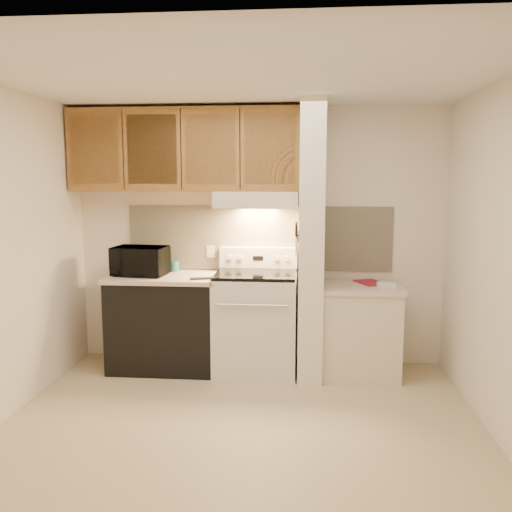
# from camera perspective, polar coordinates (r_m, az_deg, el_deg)

# --- Properties ---
(floor) EXTENTS (3.60, 3.60, 0.00)m
(floor) POSITION_cam_1_polar(r_m,az_deg,el_deg) (4.24, -1.46, -17.26)
(floor) COLOR #CAB78E
(floor) RESTS_ON ground
(ceiling) EXTENTS (3.60, 3.60, 0.00)m
(ceiling) POSITION_cam_1_polar(r_m,az_deg,el_deg) (3.89, -1.60, 18.22)
(ceiling) COLOR white
(ceiling) RESTS_ON wall_back
(wall_back) EXTENTS (3.60, 2.50, 0.02)m
(wall_back) POSITION_cam_1_polar(r_m,az_deg,el_deg) (5.35, 0.30, 2.05)
(wall_back) COLOR white
(wall_back) RESTS_ON floor
(wall_left) EXTENTS (0.02, 3.00, 2.50)m
(wall_left) POSITION_cam_1_polar(r_m,az_deg,el_deg) (4.45, -25.21, 0.02)
(wall_left) COLOR white
(wall_left) RESTS_ON floor
(wall_right) EXTENTS (0.02, 3.00, 2.50)m
(wall_right) POSITION_cam_1_polar(r_m,az_deg,el_deg) (4.08, 24.46, -0.61)
(wall_right) COLOR white
(wall_right) RESTS_ON floor
(backsplash) EXTENTS (2.60, 0.02, 0.63)m
(backsplash) POSITION_cam_1_polar(r_m,az_deg,el_deg) (5.34, 0.29, 1.88)
(backsplash) COLOR beige
(backsplash) RESTS_ON wall_back
(range_body) EXTENTS (0.76, 0.65, 0.92)m
(range_body) POSITION_cam_1_polar(r_m,az_deg,el_deg) (5.16, -0.02, -7.11)
(range_body) COLOR silver
(range_body) RESTS_ON floor
(oven_window) EXTENTS (0.50, 0.01, 0.30)m
(oven_window) POSITION_cam_1_polar(r_m,az_deg,el_deg) (4.85, -0.36, -7.64)
(oven_window) COLOR black
(oven_window) RESTS_ON range_body
(oven_handle) EXTENTS (0.65, 0.02, 0.02)m
(oven_handle) POSITION_cam_1_polar(r_m,az_deg,el_deg) (4.76, -0.40, -5.21)
(oven_handle) COLOR silver
(oven_handle) RESTS_ON range_body
(cooktop) EXTENTS (0.74, 0.64, 0.03)m
(cooktop) POSITION_cam_1_polar(r_m,az_deg,el_deg) (5.06, -0.02, -1.91)
(cooktop) COLOR black
(cooktop) RESTS_ON range_body
(range_backguard) EXTENTS (0.76, 0.08, 0.20)m
(range_backguard) POSITION_cam_1_polar(r_m,az_deg,el_deg) (5.32, 0.25, -0.16)
(range_backguard) COLOR silver
(range_backguard) RESTS_ON range_body
(range_display) EXTENTS (0.10, 0.01, 0.04)m
(range_display) POSITION_cam_1_polar(r_m,az_deg,el_deg) (5.28, 0.21, -0.22)
(range_display) COLOR black
(range_display) RESTS_ON range_backguard
(range_knob_left_outer) EXTENTS (0.05, 0.02, 0.05)m
(range_knob_left_outer) POSITION_cam_1_polar(r_m,az_deg,el_deg) (5.31, -2.81, -0.19)
(range_knob_left_outer) COLOR silver
(range_knob_left_outer) RESTS_ON range_backguard
(range_knob_left_inner) EXTENTS (0.05, 0.02, 0.05)m
(range_knob_left_inner) POSITION_cam_1_polar(r_m,az_deg,el_deg) (5.29, -1.73, -0.20)
(range_knob_left_inner) COLOR silver
(range_knob_left_inner) RESTS_ON range_backguard
(range_knob_right_inner) EXTENTS (0.05, 0.02, 0.05)m
(range_knob_right_inner) POSITION_cam_1_polar(r_m,az_deg,el_deg) (5.26, 2.16, -0.25)
(range_knob_right_inner) COLOR silver
(range_knob_right_inner) RESTS_ON range_backguard
(range_knob_right_outer) EXTENTS (0.05, 0.02, 0.05)m
(range_knob_right_outer) POSITION_cam_1_polar(r_m,az_deg,el_deg) (5.26, 3.25, -0.27)
(range_knob_right_outer) COLOR silver
(range_knob_right_outer) RESTS_ON range_backguard
(dishwasher_front) EXTENTS (1.00, 0.63, 0.87)m
(dishwasher_front) POSITION_cam_1_polar(r_m,az_deg,el_deg) (5.33, -9.56, -7.03)
(dishwasher_front) COLOR black
(dishwasher_front) RESTS_ON floor
(left_countertop) EXTENTS (1.04, 0.67, 0.04)m
(left_countertop) POSITION_cam_1_polar(r_m,az_deg,el_deg) (5.23, -9.68, -2.21)
(left_countertop) COLOR beige
(left_countertop) RESTS_ON dishwasher_front
(spoon_rest) EXTENTS (0.22, 0.12, 0.01)m
(spoon_rest) POSITION_cam_1_polar(r_m,az_deg,el_deg) (4.96, -5.73, -2.36)
(spoon_rest) COLOR black
(spoon_rest) RESTS_ON left_countertop
(teal_jar) EXTENTS (0.10, 0.10, 0.11)m
(teal_jar) POSITION_cam_1_polar(r_m,az_deg,el_deg) (5.41, -8.59, -1.04)
(teal_jar) COLOR #33706B
(teal_jar) RESTS_ON left_countertop
(outlet) EXTENTS (0.08, 0.01, 0.12)m
(outlet) POSITION_cam_1_polar(r_m,az_deg,el_deg) (5.41, -4.80, 0.49)
(outlet) COLOR beige
(outlet) RESTS_ON backsplash
(microwave) EXTENTS (0.52, 0.38, 0.27)m
(microwave) POSITION_cam_1_polar(r_m,az_deg,el_deg) (5.24, -12.10, -0.51)
(microwave) COLOR black
(microwave) RESTS_ON left_countertop
(partition_pillar) EXTENTS (0.22, 0.70, 2.50)m
(partition_pillar) POSITION_cam_1_polar(r_m,az_deg,el_deg) (4.99, 5.82, 1.56)
(partition_pillar) COLOR white
(partition_pillar) RESTS_ON floor
(pillar_trim) EXTENTS (0.01, 0.70, 0.04)m
(pillar_trim) POSITION_cam_1_polar(r_m,az_deg,el_deg) (4.98, 4.49, 2.15)
(pillar_trim) COLOR olive
(pillar_trim) RESTS_ON partition_pillar
(knife_strip) EXTENTS (0.02, 0.42, 0.04)m
(knife_strip) POSITION_cam_1_polar(r_m,az_deg,el_deg) (4.93, 4.42, 2.32)
(knife_strip) COLOR black
(knife_strip) RESTS_ON partition_pillar
(knife_blade_a) EXTENTS (0.01, 0.03, 0.16)m
(knife_blade_a) POSITION_cam_1_polar(r_m,az_deg,el_deg) (4.79, 4.24, 0.94)
(knife_blade_a) COLOR silver
(knife_blade_a) RESTS_ON knife_strip
(knife_handle_a) EXTENTS (0.02, 0.02, 0.10)m
(knife_handle_a) POSITION_cam_1_polar(r_m,az_deg,el_deg) (4.75, 4.26, 2.71)
(knife_handle_a) COLOR black
(knife_handle_a) RESTS_ON knife_strip
(knife_blade_b) EXTENTS (0.01, 0.04, 0.18)m
(knife_blade_b) POSITION_cam_1_polar(r_m,az_deg,el_deg) (4.87, 4.26, 0.95)
(knife_blade_b) COLOR silver
(knife_blade_b) RESTS_ON knife_strip
(knife_handle_b) EXTENTS (0.02, 0.02, 0.10)m
(knife_handle_b) POSITION_cam_1_polar(r_m,az_deg,el_deg) (4.84, 4.27, 2.81)
(knife_handle_b) COLOR black
(knife_handle_b) RESTS_ON knife_strip
(knife_blade_c) EXTENTS (0.01, 0.04, 0.20)m
(knife_blade_c) POSITION_cam_1_polar(r_m,az_deg,el_deg) (4.93, 4.26, 0.92)
(knife_blade_c) COLOR silver
(knife_blade_c) RESTS_ON knife_strip
(knife_handle_c) EXTENTS (0.02, 0.02, 0.10)m
(knife_handle_c) POSITION_cam_1_polar(r_m,az_deg,el_deg) (4.93, 4.29, 2.91)
(knife_handle_c) COLOR black
(knife_handle_c) RESTS_ON knife_strip
(knife_blade_d) EXTENTS (0.01, 0.04, 0.16)m
(knife_blade_d) POSITION_cam_1_polar(r_m,az_deg,el_deg) (5.02, 4.28, 1.28)
(knife_blade_d) COLOR silver
(knife_blade_d) RESTS_ON knife_strip
(knife_handle_d) EXTENTS (0.02, 0.02, 0.10)m
(knife_handle_d) POSITION_cam_1_polar(r_m,az_deg,el_deg) (5.00, 4.30, 2.97)
(knife_handle_d) COLOR black
(knife_handle_d) RESTS_ON knife_strip
(knife_blade_e) EXTENTS (0.01, 0.04, 0.18)m
(knife_blade_e) POSITION_cam_1_polar(r_m,az_deg,el_deg) (5.11, 4.29, 1.29)
(knife_blade_e) COLOR silver
(knife_blade_e) RESTS_ON knife_strip
(knife_handle_e) EXTENTS (0.02, 0.02, 0.10)m
(knife_handle_e) POSITION_cam_1_polar(r_m,az_deg,el_deg) (5.09, 4.31, 3.07)
(knife_handle_e) COLOR black
(knife_handle_e) RESTS_ON knife_strip
(oven_mitt) EXTENTS (0.03, 0.09, 0.22)m
(oven_mitt) POSITION_cam_1_polar(r_m,az_deg,el_deg) (5.16, 4.33, 1.57)
(oven_mitt) COLOR slate
(oven_mitt) RESTS_ON partition_pillar
(right_cab_base) EXTENTS (0.70, 0.60, 0.81)m
(right_cab_base) POSITION_cam_1_polar(r_m,az_deg,el_deg) (5.18, 10.82, -7.84)
(right_cab_base) COLOR beige
(right_cab_base) RESTS_ON floor
(right_countertop) EXTENTS (0.74, 0.64, 0.04)m
(right_countertop) POSITION_cam_1_polar(r_m,az_deg,el_deg) (5.08, 10.95, -3.22)
(right_countertop) COLOR beige
(right_countertop) RESTS_ON right_cab_base
(red_folder) EXTENTS (0.32, 0.36, 0.01)m
(red_folder) POSITION_cam_1_polar(r_m,az_deg,el_deg) (5.19, 11.95, -2.74)
(red_folder) COLOR maroon
(red_folder) RESTS_ON right_countertop
(white_box) EXTENTS (0.17, 0.12, 0.04)m
(white_box) POSITION_cam_1_polar(r_m,az_deg,el_deg) (5.00, 13.59, -3.00)
(white_box) COLOR white
(white_box) RESTS_ON right_countertop
(range_hood) EXTENTS (0.78, 0.44, 0.15)m
(range_hood) POSITION_cam_1_polar(r_m,az_deg,el_deg) (5.11, 0.10, 5.98)
(range_hood) COLOR beige
(range_hood) RESTS_ON upper_cabinets
(hood_lip) EXTENTS (0.78, 0.04, 0.06)m
(hood_lip) POSITION_cam_1_polar(r_m,az_deg,el_deg) (4.90, -0.11, 5.36)
(hood_lip) COLOR beige
(hood_lip) RESTS_ON range_hood
(upper_cabinets) EXTENTS (2.18, 0.33, 0.77)m
(upper_cabinets) POSITION_cam_1_polar(r_m,az_deg,el_deg) (5.26, -7.51, 10.98)
(upper_cabinets) COLOR olive
(upper_cabinets) RESTS_ON wall_back
(cab_door_a) EXTENTS (0.46, 0.01, 0.63)m
(cab_door_a) POSITION_cam_1_polar(r_m,az_deg,el_deg) (5.34, -16.63, 10.67)
(cab_door_a) COLOR olive
(cab_door_a) RESTS_ON upper_cabinets
(cab_gap_a) EXTENTS (0.01, 0.01, 0.73)m
(cab_gap_a) POSITION_cam_1_polar(r_m,az_deg,el_deg) (5.25, -13.82, 10.83)
(cab_gap_a) COLOR black
(cab_gap_a) RESTS_ON upper_cabinets
(cab_door_b) EXTENTS (0.46, 0.01, 0.63)m
(cab_door_b) POSITION_cam_1_polar(r_m,az_deg,el_deg) (5.17, -10.90, 10.96)
(cab_door_b) COLOR olive
(cab_door_b) RESTS_ON upper_cabinets
(cab_gap_b) EXTENTS (0.01, 0.01, 0.73)m
(cab_gap_b) POSITION_cam_1_polar(r_m,az_deg,el_deg) (5.10, -7.90, 11.06)
(cab_gap_b) COLOR black
(cab_gap_b) RESTS_ON upper_cabinets
(cab_door_c) EXTENTS (0.46, 0.01, 0.63)m
(cab_door_c) POSITION_cam_1_polar(r_m,az_deg,el_deg) (5.05, -4.83, 11.14)
(cab_door_c) COLOR olive
(cab_door_c) RESTS_ON upper_cabinets
(cab_gap_c) EXTENTS (0.01, 0.01, 0.73)m
(cab_gap_c) POSITION_cam_1_polar(r_m,az_deg,el_deg) (5.01, -1.70, 11.19)
(cab_gap_c) COLOR black
(cab_gap_c) RESTS_ON upper_cabinets
(cab_door_d) EXTENTS (0.46, 0.01, 0.63)m
(cab_door_d) POSITION_cam_1_polar(r_m,az_deg,el_deg) (4.99, 1.47, 11.21)
(cab_door_d) COLOR olive
(cab_door_d) RESTS_ON upper_cabinets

